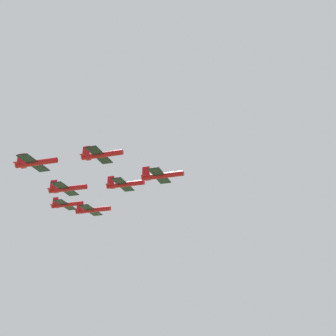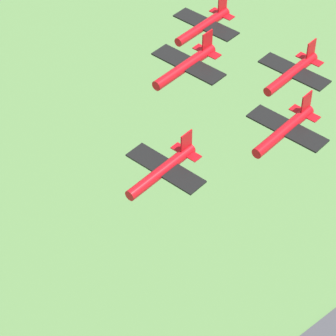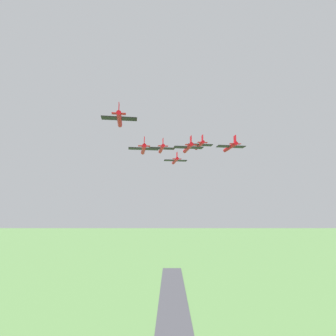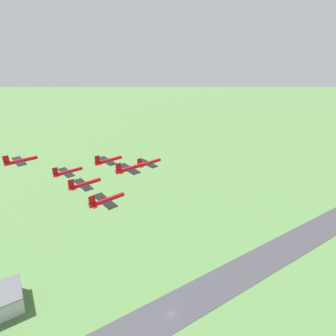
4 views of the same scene
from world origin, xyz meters
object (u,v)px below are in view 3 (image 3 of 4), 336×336
jet_3 (144,149)px  jet_4 (188,148)px  jet_2 (200,145)px  jet_1 (162,148)px  jet_6 (119,119)px  jet_5 (231,147)px  jet_0 (175,161)px

jet_3 → jet_4: 14.05m
jet_2 → jet_3: 24.70m
jet_2 → jet_1: bearing=180.0°
jet_2 → jet_3: bearing=-150.5°
jet_6 → jet_1: bearing=59.5°
jet_1 → jet_5: 24.22m
jet_5 → jet_6: 37.17m
jet_3 → jet_4: (-1.95, 13.88, 0.91)m
jet_2 → jet_5: bearing=-59.5°
jet_2 → jet_6: jet_2 is taller
jet_2 → jet_6: 36.80m
jet_3 → jet_5: 28.09m
jet_2 → jet_3: jet_2 is taller
jet_4 → jet_1: bearing=120.5°
jet_1 → jet_5: bearing=-29.5°
jet_3 → jet_6: (12.78, -5.28, 5.01)m
jet_0 → jet_6: (38.33, -15.84, 3.64)m
jet_3 → jet_5: (-3.91, 27.77, 1.71)m
jet_1 → jet_5: jet_1 is taller
jet_3 → jet_6: bearing=-120.5°
jet_4 → jet_5: (-1.95, 13.88, 0.80)m
jet_0 → jet_3: (25.56, -10.56, -1.38)m
jet_4 → jet_6: size_ratio=1.00×
jet_3 → jet_5: bearing=-0.0°
jet_1 → jet_3: bearing=-120.5°
jet_0 → jet_4: 23.84m
jet_1 → jet_0: bearing=59.5°
jet_1 → jet_2: bearing=-0.0°
jet_2 → jet_5: 14.23m
jet_0 → jet_5: (21.65, 17.20, 0.33)m
jet_0 → jet_1: (12.78, -5.28, 1.90)m
jet_1 → jet_2: 14.14m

